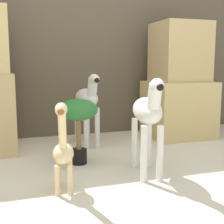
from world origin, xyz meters
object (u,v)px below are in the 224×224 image
(zebra_left, at_px, (87,101))
(giraffe_figurine, at_px, (63,149))
(zebra_right, at_px, (148,115))
(potted_palm_front, at_px, (78,115))

(zebra_left, xyz_separation_m, giraffe_figurine, (-0.42, -1.07, -0.16))
(zebra_right, bearing_deg, potted_palm_front, 134.54)
(zebra_right, height_order, potted_palm_front, zebra_right)
(zebra_right, distance_m, potted_palm_front, 0.59)
(zebra_right, distance_m, giraffe_figurine, 0.66)
(zebra_right, height_order, giraffe_figurine, zebra_right)
(potted_palm_front, bearing_deg, zebra_right, -45.46)
(giraffe_figurine, xyz_separation_m, potted_palm_front, (0.21, 0.55, 0.11))
(zebra_left, distance_m, giraffe_figurine, 1.16)
(giraffe_figurine, distance_m, potted_palm_front, 0.60)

